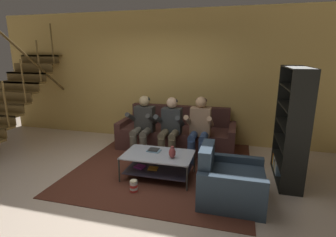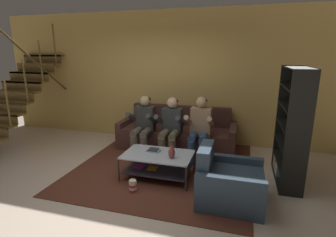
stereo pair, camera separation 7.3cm
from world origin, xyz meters
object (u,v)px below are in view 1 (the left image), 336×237
Objects in this scene: person_seated_left at (143,123)px; person_seated_middle at (170,125)px; person_seated_right at (199,126)px; vase at (172,152)px; couch at (177,135)px; coffee_table at (158,162)px; bookshelf at (292,133)px; popcorn_tub at (134,186)px; armchair at (229,183)px; book_stack at (154,150)px.

person_seated_left is 1.01× the size of person_seated_middle.
person_seated_right is 1.04m from vase.
person_seated_middle is at bearing -90.00° from couch.
coffee_table is (0.02, -1.42, -0.02)m from couch.
bookshelf is at bearing -9.70° from person_seated_middle.
popcorn_tub is (-2.26, -1.09, -0.67)m from bookshelf.
person_seated_right reaches higher than armchair.
couch is 2.08× the size of person_seated_left.
person_seated_left is at bearing 142.81° from armchair.
person_seated_right is (1.12, 0.00, 0.02)m from person_seated_left.
armchair is (0.62, -1.32, -0.40)m from person_seated_right.
popcorn_tub is at bearing -75.19° from person_seated_left.
person_seated_right is at bearing 62.95° from popcorn_tub.
coffee_table is 0.36m from vase.
person_seated_right is at bearing 0.39° from person_seated_middle.
couch is 1.33m from book_stack.
person_seated_left reaches higher than armchair.
vase is at bearing 159.53° from armchair.
vase is at bearing -19.21° from coffee_table.
book_stack is (-0.10, 0.10, 0.15)m from coffee_table.
person_seated_left is 1.36× the size of armchair.
popcorn_tub is at bearing -97.05° from person_seated_middle.
coffee_table is at bearing -120.88° from person_seated_right.
person_seated_left reaches higher than person_seated_middle.
coffee_table is at bearing -45.44° from book_stack.
bookshelf reaches higher than popcorn_tub.
vase is 0.97× the size of popcorn_tub.
popcorn_tub is (-0.47, -0.46, -0.40)m from vase.
person_seated_middle is 0.83m from book_stack.
coffee_table is 0.61m from popcorn_tub.
person_seated_middle is 1.56m from popcorn_tub.
person_seated_middle is 1.05× the size of coffee_table.
couch is at bearing 100.79° from vase.
popcorn_tub is (-0.18, -1.97, -0.19)m from couch.
bookshelf reaches higher than person_seated_left.
vase is 1.92m from bookshelf.
person_seated_left is 5.04× the size of book_stack.
person_seated_right is 1.72m from popcorn_tub.
person_seated_right is 1.08× the size of coffee_table.
popcorn_tub is at bearing -174.69° from armchair.
person_seated_middle is 6.10× the size of vase.
person_seated_middle reaches higher than book_stack.
person_seated_left is at bearing -136.74° from couch.
person_seated_right is 1.05m from book_stack.
person_seated_left reaches higher than couch.
armchair reaches higher than popcorn_tub.
book_stack is 2.23m from bookshelf.
coffee_table is 5.65× the size of popcorn_tub.
person_seated_middle is 0.97m from coffee_table.
book_stack is 1.37m from armchair.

